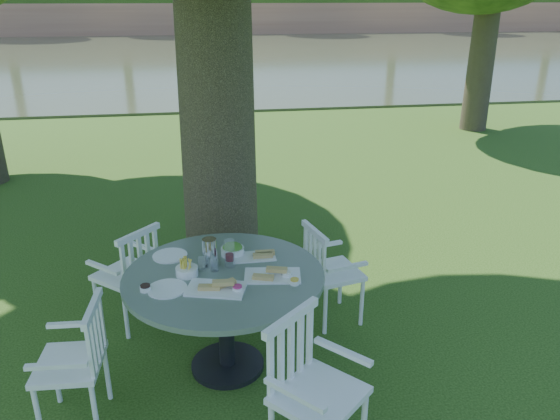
# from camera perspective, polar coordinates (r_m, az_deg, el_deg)

# --- Properties ---
(ground) EXTENTS (140.00, 140.00, 0.00)m
(ground) POSITION_cam_1_polar(r_m,az_deg,el_deg) (5.22, 0.36, -9.51)
(ground) COLOR #1A3A0C
(ground) RESTS_ON ground
(table) EXTENTS (1.46, 1.46, 0.81)m
(table) POSITION_cam_1_polar(r_m,az_deg,el_deg) (4.07, -5.81, -8.48)
(table) COLOR black
(table) RESTS_ON ground
(chair_ne) EXTENTS (0.51, 0.53, 0.89)m
(chair_ne) POSITION_cam_1_polar(r_m,az_deg,el_deg) (4.71, 4.73, -5.96)
(chair_ne) COLOR white
(chair_ne) RESTS_ON ground
(chair_nw) EXTENTS (0.63, 0.63, 0.91)m
(chair_nw) POSITION_cam_1_polar(r_m,az_deg,el_deg) (4.80, -15.13, -6.03)
(chair_nw) COLOR white
(chair_nw) RESTS_ON ground
(chair_sw) EXTENTS (0.45, 0.47, 0.88)m
(chair_sw) POSITION_cam_1_polar(r_m,az_deg,el_deg) (3.88, -19.97, -14.05)
(chair_sw) COLOR white
(chair_sw) RESTS_ON ground
(chair_se) EXTENTS (0.67, 0.67, 0.97)m
(chair_se) POSITION_cam_1_polar(r_m,az_deg,el_deg) (3.39, 2.75, -17.23)
(chair_se) COLOR white
(chair_se) RESTS_ON ground
(tableware) EXTENTS (1.14, 0.88, 0.22)m
(tableware) POSITION_cam_1_polar(r_m,az_deg,el_deg) (4.03, -6.55, -5.71)
(tableware) COLOR white
(tableware) RESTS_ON table
(river) EXTENTS (100.00, 28.00, 0.12)m
(river) POSITION_cam_1_polar(r_m,az_deg,el_deg) (27.56, -7.94, 15.69)
(river) COLOR #363E24
(river) RESTS_ON ground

